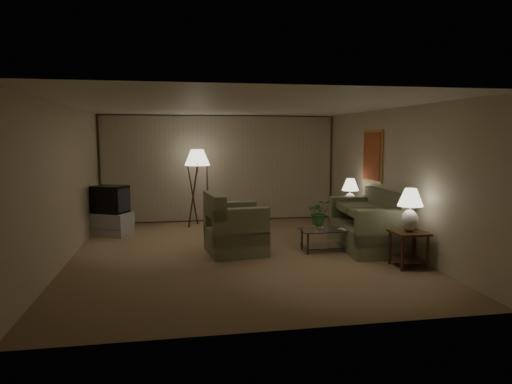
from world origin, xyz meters
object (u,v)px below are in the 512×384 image
(vase, at_px, (319,226))
(ottoman, at_px, (233,224))
(crt_tv, at_px, (110,199))
(floor_lamp, at_px, (198,186))
(sofa, at_px, (367,226))
(armchair, at_px, (236,229))
(tv_cabinet, at_px, (111,224))
(side_table_near, at_px, (409,243))
(side_table_far, at_px, (350,216))
(table_lamp_far, at_px, (350,191))
(table_lamp_near, at_px, (410,206))
(coffee_table, at_px, (326,237))

(vase, bearing_deg, ottoman, 125.64)
(crt_tv, distance_m, floor_lamp, 2.07)
(sofa, bearing_deg, vase, -79.56)
(armchair, height_order, crt_tv, crt_tv)
(tv_cabinet, height_order, crt_tv, crt_tv)
(side_table_near, relative_size, crt_tv, 0.71)
(side_table_far, bearing_deg, sofa, -96.84)
(armchair, relative_size, crt_tv, 1.53)
(armchair, height_order, table_lamp_far, table_lamp_far)
(side_table_far, relative_size, table_lamp_near, 0.84)
(sofa, distance_m, crt_tv, 5.48)
(armchair, bearing_deg, table_lamp_near, -124.44)
(tv_cabinet, height_order, floor_lamp, floor_lamp)
(table_lamp_far, height_order, ottoman, table_lamp_far)
(table_lamp_far, height_order, coffee_table, table_lamp_far)
(armchair, height_order, table_lamp_near, table_lamp_near)
(tv_cabinet, bearing_deg, coffee_table, 0.46)
(armchair, xyz_separation_m, table_lamp_near, (2.70, -1.42, 0.58))
(side_table_far, distance_m, coffee_table, 1.68)
(coffee_table, relative_size, vase, 6.11)
(side_table_near, distance_m, ottoman, 4.06)
(armchair, distance_m, table_lamp_near, 3.11)
(armchair, bearing_deg, tv_cabinet, 44.08)
(side_table_far, bearing_deg, table_lamp_far, 165.96)
(sofa, relative_size, crt_tv, 2.53)
(side_table_near, height_order, table_lamp_far, table_lamp_far)
(table_lamp_near, xyz_separation_m, table_lamp_far, (-0.00, 2.60, -0.04))
(tv_cabinet, bearing_deg, table_lamp_far, 18.79)
(side_table_far, xyz_separation_m, coffee_table, (-0.99, -1.35, -0.13))
(table_lamp_far, bearing_deg, ottoman, 167.19)
(sofa, bearing_deg, crt_tv, -107.82)
(ottoman, bearing_deg, side_table_far, -12.81)
(sofa, xyz_separation_m, crt_tv, (-5.05, 2.09, 0.36))
(sofa, bearing_deg, table_lamp_far, 177.85)
(floor_lamp, bearing_deg, vase, -53.76)
(coffee_table, relative_size, ottoman, 1.64)
(side_table_far, distance_m, tv_cabinet, 5.27)
(floor_lamp, xyz_separation_m, ottoman, (0.74, -0.96, -0.77))
(sofa, xyz_separation_m, armchair, (-2.55, 0.07, 0.01))
(tv_cabinet, relative_size, vase, 6.24)
(armchair, relative_size, coffee_table, 1.32)
(tv_cabinet, bearing_deg, side_table_far, 18.79)
(sofa, distance_m, vase, 1.00)
(ottoman, bearing_deg, tv_cabinet, 174.24)
(side_table_near, xyz_separation_m, vase, (-1.14, 1.25, 0.08))
(side_table_near, xyz_separation_m, side_table_far, (0.00, 2.60, -0.01))
(table_lamp_far, bearing_deg, floor_lamp, 154.76)
(sofa, distance_m, ottoman, 3.00)
(sofa, bearing_deg, floor_lamp, -127.16)
(armchair, relative_size, table_lamp_near, 1.82)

